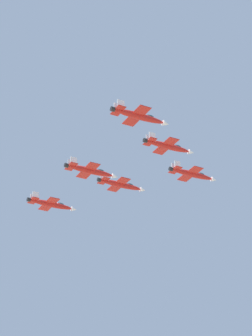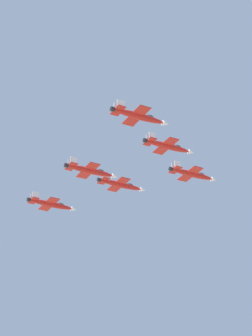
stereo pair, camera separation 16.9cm
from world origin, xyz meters
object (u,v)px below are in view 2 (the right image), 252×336
Objects in this scene: jet_right_wingman at (168,146)px; jet_right_outer at (139,116)px; jet_left_outer at (51,204)px; jet_lead at (192,174)px; jet_left_wingman at (121,185)px; jet_slot_rear at (90,171)px.

jet_right_outer is (2.37, -25.44, -3.35)m from jet_right_wingman.
jet_lead is at bearing -40.63° from jet_left_outer.
jet_left_wingman reaches higher than jet_left_outer.
jet_left_outer is 1.00× the size of jet_right_outer.
jet_lead is at bearing -40.37° from jet_left_wingman.
jet_right_wingman reaches higher than jet_slot_rear.
jet_left_wingman is 26.03m from jet_left_outer.
jet_right_outer is (4.74, -50.87, -5.59)m from jet_lead.
jet_left_wingman is 1.02× the size of jet_slot_rear.
jet_right_outer is at bearing -89.21° from jet_slot_rear.
jet_lead reaches higher than jet_left_wingman.
jet_slot_rear is (27.09, -19.00, -1.88)m from jet_left_outer.
jet_left_wingman is 26.45m from jet_slot_rear.
jet_lead is 51.40m from jet_right_outer.
jet_lead is 1.01× the size of jet_left_wingman.
jet_right_wingman is at bearing -90.01° from jet_left_wingman.
jet_right_outer is 1.02× the size of jet_slot_rear.
jet_left_wingman reaches higher than jet_right_outer.
jet_left_wingman is 1.00× the size of jet_right_outer.
jet_slot_rear is (-27.09, 19.00, -2.51)m from jet_right_outer.
jet_left_outer is 66.19m from jet_right_outer.
jet_lead is 1.01× the size of jet_left_outer.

